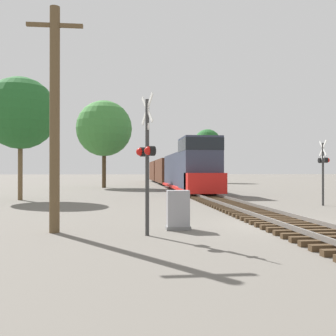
{
  "coord_description": "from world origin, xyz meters",
  "views": [
    {
      "loc": [
        -5.82,
        -13.83,
        2.01
      ],
      "look_at": [
        -3.72,
        6.17,
        2.14
      ],
      "focal_mm": 42.0,
      "sensor_mm": 36.0,
      "label": 1
    }
  ],
  "objects": [
    {
      "name": "crossing_signal_far",
      "position": [
        5.38,
        7.58,
        2.33
      ],
      "size": [
        0.37,
        1.01,
        3.76
      ],
      "rotation": [
        0.0,
        0.0,
        1.51
      ],
      "color": "#333333",
      "rests_on": "ground"
    },
    {
      "name": "crossing_signal_near",
      "position": [
        -5.22,
        -1.71,
        2.47
      ],
      "size": [
        0.58,
        1.0,
        4.38
      ],
      "rotation": [
        0.0,
        0.0,
        -1.25
      ],
      "color": "#333333",
      "rests_on": "ground"
    },
    {
      "name": "freight_train",
      "position": [
        0.0,
        37.52,
        1.97
      ],
      "size": [
        2.97,
        49.64,
        4.67
      ],
      "color": "#33384C",
      "rests_on": "ground"
    },
    {
      "name": "relay_cabinet",
      "position": [
        -4.09,
        -0.58,
        0.66
      ],
      "size": [
        0.82,
        0.57,
        1.33
      ],
      "color": "slate",
      "rests_on": "ground"
    },
    {
      "name": "rail_track_bed",
      "position": [
        0.0,
        -0.0,
        0.14
      ],
      "size": [
        2.6,
        160.0,
        0.31
      ],
      "color": "#42301E",
      "rests_on": "ground"
    },
    {
      "name": "utility_pole",
      "position": [
        -8.15,
        -0.82,
        3.76
      ],
      "size": [
        1.8,
        0.32,
        7.32
      ],
      "color": "brown",
      "rests_on": "ground"
    },
    {
      "name": "tree_mid_background",
      "position": [
        -8.48,
        32.67,
        6.94
      ],
      "size": [
        6.52,
        6.52,
        10.22
      ],
      "color": "#473521",
      "rests_on": "ground"
    },
    {
      "name": "ground_plane",
      "position": [
        0.0,
        0.0,
        0.0
      ],
      "size": [
        400.0,
        400.0,
        0.0
      ],
      "primitive_type": "plane",
      "color": "#666059"
    },
    {
      "name": "tree_deep_background",
      "position": [
        7.52,
        50.38,
        6.62
      ],
      "size": [
        4.51,
        4.51,
        8.9
      ],
      "color": "brown",
      "rests_on": "ground"
    },
    {
      "name": "tree_far_right",
      "position": [
        -13.04,
        13.79,
        5.92
      ],
      "size": [
        4.91,
        4.91,
        8.39
      ],
      "color": "brown",
      "rests_on": "ground"
    }
  ]
}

